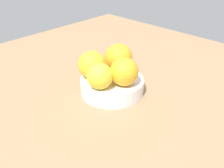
{
  "coord_description": "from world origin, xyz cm",
  "views": [
    {
      "loc": [
        -41.63,
        43.56,
        36.71
      ],
      "look_at": [
        0.0,
        0.0,
        2.31
      ],
      "focal_mm": 42.61,
      "sensor_mm": 36.0,
      "label": 1
    }
  ],
  "objects_px": {
    "fruit_bowl": "(112,86)",
    "orange_in_bowl_1": "(119,57)",
    "orange_in_bowl_0": "(123,72)",
    "orange_in_bowl_3": "(100,76)",
    "orange_in_bowl_2": "(92,65)"
  },
  "relations": [
    {
      "from": "orange_in_bowl_0",
      "to": "orange_in_bowl_3",
      "type": "relative_size",
      "value": 1.1
    },
    {
      "from": "fruit_bowl",
      "to": "orange_in_bowl_3",
      "type": "height_order",
      "value": "orange_in_bowl_3"
    },
    {
      "from": "orange_in_bowl_3",
      "to": "fruit_bowl",
      "type": "bearing_deg",
      "value": -79.48
    },
    {
      "from": "orange_in_bowl_2",
      "to": "orange_in_bowl_3",
      "type": "bearing_deg",
      "value": 155.56
    },
    {
      "from": "fruit_bowl",
      "to": "orange_in_bowl_1",
      "type": "xyz_separation_m",
      "value": [
        0.02,
        -0.05,
        0.06
      ]
    },
    {
      "from": "fruit_bowl",
      "to": "orange_in_bowl_1",
      "type": "relative_size",
      "value": 2.23
    },
    {
      "from": "orange_in_bowl_3",
      "to": "orange_in_bowl_1",
      "type": "bearing_deg",
      "value": -72.12
    },
    {
      "from": "fruit_bowl",
      "to": "orange_in_bowl_0",
      "type": "distance_m",
      "value": 0.07
    },
    {
      "from": "orange_in_bowl_2",
      "to": "orange_in_bowl_3",
      "type": "xyz_separation_m",
      "value": [
        -0.05,
        0.02,
        -0.0
      ]
    },
    {
      "from": "orange_in_bowl_2",
      "to": "orange_in_bowl_3",
      "type": "height_order",
      "value": "orange_in_bowl_2"
    },
    {
      "from": "fruit_bowl",
      "to": "orange_in_bowl_1",
      "type": "bearing_deg",
      "value": -65.03
    },
    {
      "from": "orange_in_bowl_0",
      "to": "orange_in_bowl_1",
      "type": "xyz_separation_m",
      "value": [
        0.06,
        -0.05,
        0.0
      ]
    },
    {
      "from": "orange_in_bowl_2",
      "to": "orange_in_bowl_3",
      "type": "relative_size",
      "value": 1.12
    },
    {
      "from": "fruit_bowl",
      "to": "orange_in_bowl_3",
      "type": "bearing_deg",
      "value": 100.52
    },
    {
      "from": "fruit_bowl",
      "to": "orange_in_bowl_2",
      "type": "relative_size",
      "value": 2.31
    }
  ]
}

